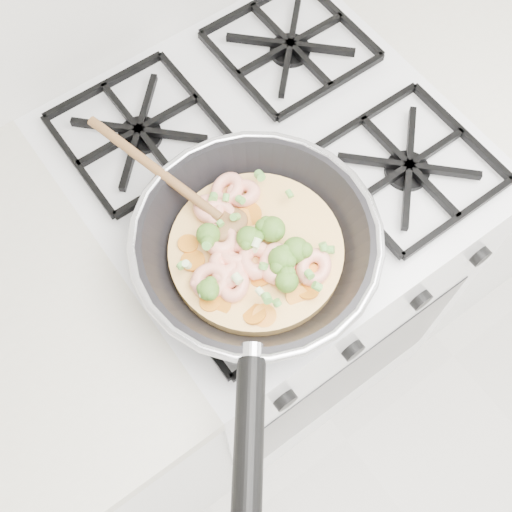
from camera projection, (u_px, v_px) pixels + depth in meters
stove at (267, 268)px, 1.41m from camera, size 0.60×0.60×0.92m
skillet at (255, 250)px, 0.87m from camera, size 0.40×0.56×0.09m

